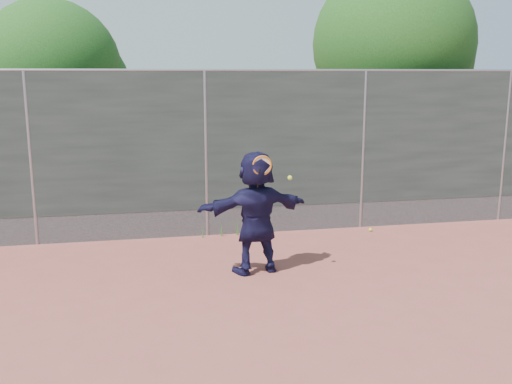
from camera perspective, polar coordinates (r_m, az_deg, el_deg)
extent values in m
plane|color=#9E4C42|center=(7.39, -1.81, -11.74)|extent=(80.00, 80.00, 0.00)
imported|color=#151336|center=(8.47, 0.00, -2.04)|extent=(1.78, 0.83, 1.85)
sphere|color=#C8E833|center=(11.07, 11.37, -3.71)|extent=(0.07, 0.07, 0.07)
cube|color=#38423D|center=(10.31, -5.05, 5.07)|extent=(20.00, 0.04, 2.50)
cube|color=slate|center=(10.59, -4.91, -3.01)|extent=(20.00, 0.03, 0.50)
cylinder|color=gray|center=(10.24, -5.18, 12.03)|extent=(20.00, 0.05, 0.05)
cylinder|color=gray|center=(10.47, -21.61, 3.01)|extent=(0.06, 0.06, 3.00)
cylinder|color=gray|center=(10.35, -5.03, 3.70)|extent=(0.06, 0.06, 3.00)
cylinder|color=gray|center=(11.07, 10.64, 4.07)|extent=(0.06, 0.06, 3.00)
cylinder|color=gray|center=(12.49, 23.57, 4.15)|extent=(0.06, 0.06, 3.00)
torus|color=orange|center=(8.14, 0.62, 2.66)|extent=(0.29, 0.06, 0.29)
cylinder|color=beige|center=(8.14, 0.62, 2.66)|extent=(0.25, 0.04, 0.25)
cylinder|color=black|center=(8.19, 0.24, 1.29)|extent=(0.04, 0.13, 0.33)
sphere|color=#C8E833|center=(8.24, 3.41, 1.43)|extent=(0.07, 0.07, 0.07)
cylinder|color=#382314|center=(13.69, 13.07, 4.57)|extent=(0.28, 0.28, 2.60)
sphere|color=#23561C|center=(13.60, 13.53, 14.18)|extent=(3.60, 3.60, 3.60)
sphere|color=#23561C|center=(14.08, 15.84, 12.51)|extent=(2.52, 2.52, 2.52)
cylinder|color=#382314|center=(13.45, -19.25, 3.24)|extent=(0.28, 0.28, 2.20)
sphere|color=#23561C|center=(13.32, -19.82, 11.44)|extent=(3.00, 3.00, 3.00)
sphere|color=#23561C|center=(13.45, -17.04, 10.34)|extent=(2.10, 2.10, 2.10)
cone|color=#387226|center=(10.54, -3.47, -3.74)|extent=(0.03, 0.03, 0.26)
cone|color=#387226|center=(10.59, -1.88, -3.53)|extent=(0.03, 0.03, 0.30)
cone|color=#387226|center=(10.49, -5.35, -3.97)|extent=(0.03, 0.03, 0.22)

